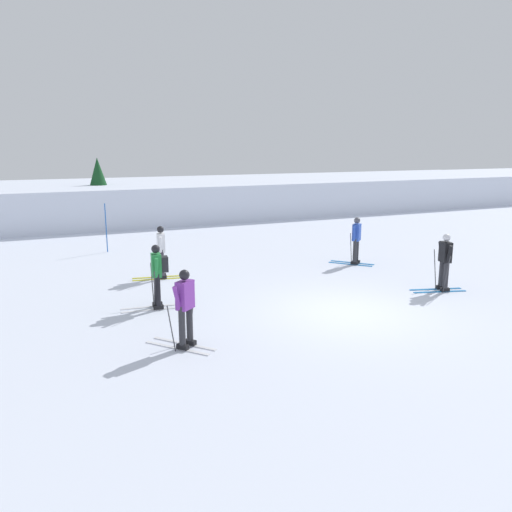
{
  "coord_description": "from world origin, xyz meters",
  "views": [
    {
      "loc": [
        -7.19,
        -10.41,
        4.21
      ],
      "look_at": [
        -1.05,
        3.43,
        0.9
      ],
      "focal_mm": 35.5,
      "sensor_mm": 36.0,
      "label": 1
    }
  ],
  "objects_px": {
    "skier_black": "(444,260)",
    "skier_green": "(157,273)",
    "skier_blue": "(356,239)",
    "skier_purple": "(185,306)",
    "conifer_far_left": "(99,185)",
    "skier_white": "(161,250)",
    "trail_marker_pole": "(106,228)"
  },
  "relations": [
    {
      "from": "skier_black",
      "to": "skier_green",
      "type": "height_order",
      "value": "same"
    },
    {
      "from": "skier_green",
      "to": "skier_blue",
      "type": "relative_size",
      "value": 1.0
    },
    {
      "from": "skier_black",
      "to": "skier_green",
      "type": "xyz_separation_m",
      "value": [
        -8.08,
        1.77,
        0.04
      ]
    },
    {
      "from": "skier_purple",
      "to": "conifer_far_left",
      "type": "distance_m",
      "value": 19.86
    },
    {
      "from": "skier_purple",
      "to": "skier_blue",
      "type": "xyz_separation_m",
      "value": [
        7.81,
        5.04,
        0.0
      ]
    },
    {
      "from": "skier_white",
      "to": "skier_blue",
      "type": "xyz_separation_m",
      "value": [
        6.89,
        -0.88,
        0.0
      ]
    },
    {
      "from": "skier_green",
      "to": "conifer_far_left",
      "type": "distance_m",
      "value": 16.96
    },
    {
      "from": "skier_white",
      "to": "trail_marker_pole",
      "type": "height_order",
      "value": "trail_marker_pole"
    },
    {
      "from": "skier_black",
      "to": "conifer_far_left",
      "type": "relative_size",
      "value": 0.48
    },
    {
      "from": "skier_green",
      "to": "skier_white",
      "type": "bearing_deg",
      "value": 74.89
    },
    {
      "from": "skier_white",
      "to": "skier_blue",
      "type": "bearing_deg",
      "value": -7.29
    },
    {
      "from": "skier_black",
      "to": "conifer_far_left",
      "type": "height_order",
      "value": "conifer_far_left"
    },
    {
      "from": "skier_black",
      "to": "trail_marker_pole",
      "type": "xyz_separation_m",
      "value": [
        -8.29,
        9.78,
        0.07
      ]
    },
    {
      "from": "skier_black",
      "to": "skier_white",
      "type": "distance_m",
      "value": 8.71
    },
    {
      "from": "conifer_far_left",
      "to": "skier_green",
      "type": "bearing_deg",
      "value": -92.23
    },
    {
      "from": "trail_marker_pole",
      "to": "conifer_far_left",
      "type": "relative_size",
      "value": 0.55
    },
    {
      "from": "skier_white",
      "to": "conifer_far_left",
      "type": "distance_m",
      "value": 13.93
    },
    {
      "from": "skier_black",
      "to": "skier_purple",
      "type": "height_order",
      "value": "same"
    },
    {
      "from": "skier_white",
      "to": "skier_black",
      "type": "bearing_deg",
      "value": -33.47
    },
    {
      "from": "skier_blue",
      "to": "trail_marker_pole",
      "type": "bearing_deg",
      "value": 143.5
    },
    {
      "from": "skier_purple",
      "to": "trail_marker_pole",
      "type": "height_order",
      "value": "trail_marker_pole"
    },
    {
      "from": "skier_black",
      "to": "skier_purple",
      "type": "xyz_separation_m",
      "value": [
        -8.18,
        -1.12,
        -0.0
      ]
    },
    {
      "from": "skier_green",
      "to": "skier_purple",
      "type": "bearing_deg",
      "value": -91.88
    },
    {
      "from": "skier_black",
      "to": "skier_purple",
      "type": "distance_m",
      "value": 8.26
    },
    {
      "from": "skier_purple",
      "to": "conifer_far_left",
      "type": "bearing_deg",
      "value": 87.82
    },
    {
      "from": "skier_black",
      "to": "skier_purple",
      "type": "bearing_deg",
      "value": -172.2
    },
    {
      "from": "skier_green",
      "to": "conifer_far_left",
      "type": "xyz_separation_m",
      "value": [
        0.66,
        16.92,
        1.09
      ]
    },
    {
      "from": "skier_green",
      "to": "skier_blue",
      "type": "xyz_separation_m",
      "value": [
        7.71,
        2.15,
        -0.04
      ]
    },
    {
      "from": "skier_white",
      "to": "skier_blue",
      "type": "relative_size",
      "value": 1.0
    },
    {
      "from": "skier_blue",
      "to": "skier_black",
      "type": "bearing_deg",
      "value": -84.57
    },
    {
      "from": "skier_black",
      "to": "skier_white",
      "type": "relative_size",
      "value": 1.0
    },
    {
      "from": "skier_blue",
      "to": "skier_green",
      "type": "bearing_deg",
      "value": -164.43
    }
  ]
}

